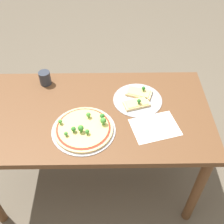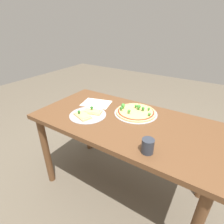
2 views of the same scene
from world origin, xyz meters
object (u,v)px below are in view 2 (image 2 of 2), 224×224
(pizza_tray_whole, at_px, (136,112))
(pizza_tray_slice, at_px, (88,114))
(drinking_cup, at_px, (148,146))
(dining_table, at_px, (124,131))

(pizza_tray_whole, relative_size, pizza_tray_slice, 1.19)
(pizza_tray_whole, distance_m, drinking_cup, 0.48)
(pizza_tray_slice, height_order, drinking_cup, drinking_cup)
(pizza_tray_whole, bearing_deg, dining_table, -102.41)
(pizza_tray_whole, height_order, drinking_cup, drinking_cup)
(dining_table, xyz_separation_m, drinking_cup, (0.29, -0.26, 0.15))
(pizza_tray_whole, height_order, pizza_tray_slice, pizza_tray_whole)
(pizza_tray_whole, bearing_deg, drinking_cup, -56.24)
(pizza_tray_slice, relative_size, drinking_cup, 3.32)
(dining_table, distance_m, pizza_tray_slice, 0.32)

